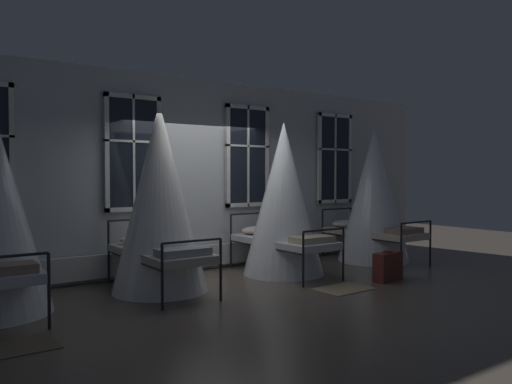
{
  "coord_description": "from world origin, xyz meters",
  "views": [
    {
      "loc": [
        -4.07,
        -6.62,
        1.63
      ],
      "look_at": [
        0.5,
        -0.07,
        1.37
      ],
      "focal_mm": 35.48,
      "sensor_mm": 36.0,
      "label": 1
    }
  ],
  "objects_px": {
    "cot_second": "(160,200)",
    "suitcase_dark": "(388,266)",
    "cot_third": "(283,200)",
    "cot_fourth": "(374,197)"
  },
  "relations": [
    {
      "from": "cot_third",
      "to": "cot_fourth",
      "type": "bearing_deg",
      "value": -90.62
    },
    {
      "from": "cot_third",
      "to": "suitcase_dark",
      "type": "height_order",
      "value": "cot_third"
    },
    {
      "from": "cot_second",
      "to": "cot_fourth",
      "type": "distance_m",
      "value": 4.39
    },
    {
      "from": "suitcase_dark",
      "to": "cot_fourth",
      "type": "bearing_deg",
      "value": 39.72
    },
    {
      "from": "cot_second",
      "to": "cot_fourth",
      "type": "bearing_deg",
      "value": -89.99
    },
    {
      "from": "cot_fourth",
      "to": "suitcase_dark",
      "type": "distance_m",
      "value": 2.08
    },
    {
      "from": "cot_third",
      "to": "cot_fourth",
      "type": "xyz_separation_m",
      "value": [
        2.18,
        0.01,
        0.01
      ]
    },
    {
      "from": "cot_second",
      "to": "suitcase_dark",
      "type": "height_order",
      "value": "cot_second"
    },
    {
      "from": "cot_second",
      "to": "suitcase_dark",
      "type": "bearing_deg",
      "value": -113.34
    },
    {
      "from": "cot_third",
      "to": "cot_fourth",
      "type": "relative_size",
      "value": 0.99
    }
  ]
}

